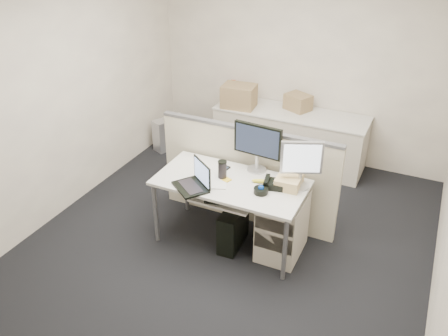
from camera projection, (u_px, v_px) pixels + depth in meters
The scene contains 27 objects.
floor at pixel (230, 240), 5.06m from camera, with size 4.00×4.50×0.01m, color black.
wall_back at pixel (302, 60), 6.17m from camera, with size 4.00×0.02×2.70m, color #B2A79B.
wall_front at pixel (63, 275), 2.62m from camera, with size 4.00×0.02×2.70m, color #B2A79B.
wall_left at pixel (63, 92), 5.13m from camera, with size 0.02×4.50×2.70m, color #B2A79B.
desk at pixel (231, 187), 4.73m from camera, with size 1.50×0.75×0.73m.
keyboard_tray at pixel (223, 200), 4.61m from camera, with size 0.62×0.32×0.02m, color silver.
drawer_pedestal at pixel (282, 226), 4.73m from camera, with size 0.40×0.55×0.65m, color #B8AE9D.
cubicle_partition at pixel (247, 176), 5.14m from camera, with size 2.00×0.06×1.10m, color #C2B699.
back_counter at pixel (289, 138), 6.40m from camera, with size 2.00×0.60×0.72m, color #B8AE9D.
monitor_main at pixel (257, 148), 4.77m from camera, with size 0.51×0.20×0.51m, color black.
monitor_small at pixel (301, 165), 4.48m from camera, with size 0.40×0.20×0.49m, color #B7B7BC.
laptop at pixel (190, 177), 4.52m from camera, with size 0.35×0.26×0.26m, color black.
trackball at pixel (261, 191), 4.50m from camera, with size 0.14×0.14×0.05m, color black.
desk_phone at pixel (274, 184), 4.59m from camera, with size 0.20×0.16×0.06m, color black.
paper_stack at pixel (216, 182), 4.68m from camera, with size 0.21×0.26×0.01m, color silver.
sticky_pad at pixel (226, 180), 4.71m from camera, with size 0.08×0.08×0.01m, color yellow.
travel_mug at pixel (222, 170), 4.71m from camera, with size 0.09×0.09×0.18m, color black.
banana at pixel (261, 181), 4.66m from camera, with size 0.18×0.04×0.04m, color yellow.
cellphone at pixel (225, 169), 4.91m from camera, with size 0.06×0.11×0.01m, color black.
manila_folders at pixel (289, 181), 4.60m from camera, with size 0.23×0.29×0.11m, color #D8BA79.
keyboard at pixel (226, 201), 4.55m from camera, with size 0.40×0.14×0.02m, color black.
pc_tower_desk at pixel (233, 227), 4.89m from camera, with size 0.18×0.46×0.43m, color black.
pc_tower_spare_dark at pixel (210, 144), 6.64m from camera, with size 0.16×0.40×0.38m, color black.
pc_tower_spare_silver at pixel (170, 133), 6.86m from camera, with size 0.20×0.49×0.46m, color #B7B7BC.
cardboard_box_left at pixel (239, 97), 6.31m from camera, with size 0.43×0.32×0.32m, color #91754F.
cardboard_box_right at pixel (298, 103), 6.25m from camera, with size 0.32×0.25×0.23m, color #91754F.
red_binder at pixel (232, 92), 6.57m from camera, with size 0.06×0.27×0.26m, color #B1250C.
Camera 1 is at (1.65, -3.67, 3.15)m, focal length 38.00 mm.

